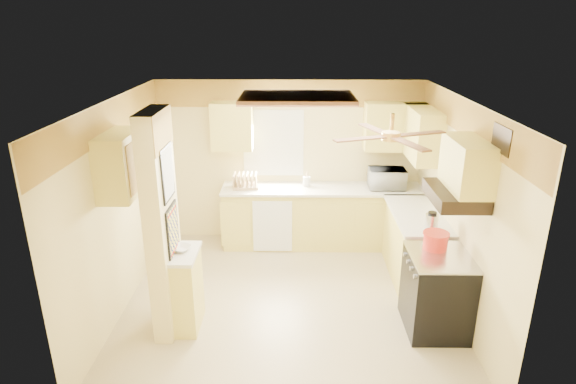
{
  "coord_description": "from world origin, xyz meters",
  "views": [
    {
      "loc": [
        0.06,
        -5.25,
        3.36
      ],
      "look_at": [
        -0.01,
        0.35,
        1.32
      ],
      "focal_mm": 30.0,
      "sensor_mm": 36.0,
      "label": 1
    }
  ],
  "objects_px": {
    "microwave": "(387,178)",
    "kettle": "(432,222)",
    "stove": "(436,292)",
    "dutch_oven": "(436,240)",
    "bowl": "(181,248)"
  },
  "relations": [
    {
      "from": "bowl",
      "to": "dutch_oven",
      "type": "bearing_deg",
      "value": 2.78
    },
    {
      "from": "dutch_oven",
      "to": "kettle",
      "type": "bearing_deg",
      "value": 81.18
    },
    {
      "from": "stove",
      "to": "microwave",
      "type": "relative_size",
      "value": 1.7
    },
    {
      "from": "dutch_oven",
      "to": "stove",
      "type": "bearing_deg",
      "value": -83.92
    },
    {
      "from": "stove",
      "to": "dutch_oven",
      "type": "xyz_separation_m",
      "value": [
        -0.02,
        0.18,
        0.55
      ]
    },
    {
      "from": "dutch_oven",
      "to": "microwave",
      "type": "bearing_deg",
      "value": 95.56
    },
    {
      "from": "stove",
      "to": "dutch_oven",
      "type": "relative_size",
      "value": 3.16
    },
    {
      "from": "microwave",
      "to": "kettle",
      "type": "xyz_separation_m",
      "value": [
        0.26,
        -1.54,
        -0.04
      ]
    },
    {
      "from": "dutch_oven",
      "to": "kettle",
      "type": "relative_size",
      "value": 1.21
    },
    {
      "from": "stove",
      "to": "kettle",
      "type": "relative_size",
      "value": 3.83
    },
    {
      "from": "dutch_oven",
      "to": "kettle",
      "type": "height_order",
      "value": "kettle"
    },
    {
      "from": "stove",
      "to": "dutch_oven",
      "type": "bearing_deg",
      "value": 96.08
    },
    {
      "from": "dutch_oven",
      "to": "kettle",
      "type": "distance_m",
      "value": 0.44
    },
    {
      "from": "stove",
      "to": "microwave",
      "type": "xyz_separation_m",
      "value": [
        -0.21,
        2.15,
        0.63
      ]
    },
    {
      "from": "bowl",
      "to": "kettle",
      "type": "relative_size",
      "value": 0.87
    }
  ]
}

